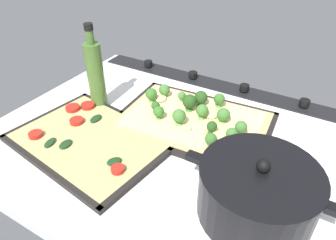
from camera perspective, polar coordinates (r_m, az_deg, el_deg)
ground_plane at (r=75.70cm, az=0.20°, el=-4.12°), size 86.28×67.86×3.00cm
stove_control_panel at (r=97.82cm, az=9.21°, el=6.62°), size 82.82×7.00×2.60cm
baking_tray_front at (r=79.21cm, az=4.73°, el=-0.57°), size 39.93×29.00×1.30cm
broccoli_pizza at (r=78.49cm, az=4.81°, el=0.53°), size 37.39×26.46×6.01cm
baking_tray_back at (r=75.29cm, az=-14.20°, el=-3.84°), size 39.13×30.79×1.30cm
veggie_pizza_back at (r=75.28cm, az=-14.50°, el=-3.24°), size 36.42×28.08×1.90cm
cooking_pot at (r=57.27cm, az=16.31°, el=-12.76°), size 27.87×21.08×12.55cm
oil_bottle at (r=83.81cm, az=-13.39°, el=8.24°), size 4.48×4.48×23.45cm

